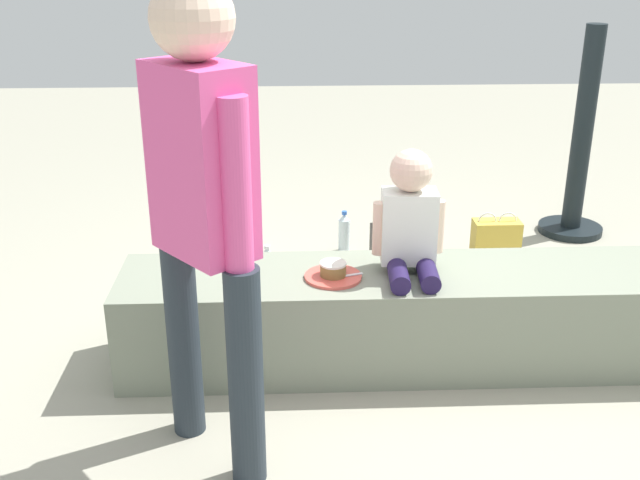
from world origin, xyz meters
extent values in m
plane|color=#9D9A87|center=(0.00, 0.00, 0.00)|extent=(12.00, 12.00, 0.00)
cube|color=gray|center=(0.00, 0.00, 0.20)|extent=(2.37, 0.46, 0.39)
cylinder|color=#211742|center=(-0.11, -0.08, 0.43)|extent=(0.09, 0.25, 0.08)
cylinder|color=#211742|center=(0.00, -0.08, 0.43)|extent=(0.09, 0.25, 0.08)
cube|color=white|center=(-0.06, 0.03, 0.57)|extent=(0.22, 0.14, 0.28)
sphere|color=beige|center=(-0.06, 0.03, 0.79)|extent=(0.16, 0.16, 0.16)
cylinder|color=beige|center=(-0.18, 0.03, 0.57)|extent=(0.05, 0.05, 0.21)
cylinder|color=beige|center=(0.05, 0.04, 0.57)|extent=(0.05, 0.05, 0.21)
cylinder|color=#252E37|center=(-0.66, -0.69, 0.37)|extent=(0.11, 0.11, 0.73)
cylinder|color=#252E37|center=(-0.88, -0.43, 0.37)|extent=(0.11, 0.11, 0.73)
cube|color=#E34F94|center=(-0.77, -0.56, 1.01)|extent=(0.34, 0.36, 0.56)
sphere|color=beige|center=(-0.77, -0.56, 1.41)|extent=(0.23, 0.23, 0.23)
cylinder|color=#E34F94|center=(-0.66, -0.69, 0.96)|extent=(0.09, 0.09, 0.53)
cylinder|color=#E34F94|center=(-0.87, -0.44, 0.96)|extent=(0.09, 0.09, 0.53)
cylinder|color=#E0594C|center=(-0.35, -0.04, 0.40)|extent=(0.22, 0.22, 0.01)
cylinder|color=olive|center=(-0.35, -0.04, 0.43)|extent=(0.10, 0.10, 0.05)
cylinder|color=silver|center=(-0.35, -0.04, 0.45)|extent=(0.10, 0.10, 0.01)
cube|color=silver|center=(-0.29, -0.05, 0.41)|extent=(0.11, 0.04, 0.00)
cube|color=gold|center=(0.54, 0.90, 0.13)|extent=(0.24, 0.12, 0.26)
torus|color=white|center=(0.49, 0.90, 0.26)|extent=(0.09, 0.01, 0.09)
torus|color=white|center=(0.59, 0.90, 0.26)|extent=(0.09, 0.01, 0.09)
cylinder|color=black|center=(1.11, 1.38, 0.02)|extent=(0.36, 0.36, 0.04)
cylinder|color=black|center=(1.11, 1.38, 0.61)|extent=(0.11, 0.11, 1.14)
cylinder|color=silver|center=(-0.63, 0.74, 0.08)|extent=(0.07, 0.07, 0.16)
cone|color=silver|center=(-0.63, 0.74, 0.18)|extent=(0.06, 0.06, 0.03)
cylinder|color=white|center=(-0.63, 0.74, 0.20)|extent=(0.03, 0.03, 0.02)
cylinder|color=silver|center=(-0.22, 1.15, 0.09)|extent=(0.06, 0.06, 0.18)
cone|color=silver|center=(-0.22, 1.15, 0.20)|extent=(0.06, 0.06, 0.03)
cylinder|color=blue|center=(-0.22, 1.15, 0.22)|extent=(0.03, 0.03, 0.02)
cube|color=white|center=(-0.99, 1.18, 0.06)|extent=(0.31, 0.29, 0.11)
cube|color=black|center=(0.07, 0.94, 0.11)|extent=(0.34, 0.12, 0.22)
torus|color=black|center=(0.07, 0.94, 0.22)|extent=(0.25, 0.01, 0.25)
camera|label=1|loc=(-0.51, -2.66, 1.61)|focal=42.42mm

